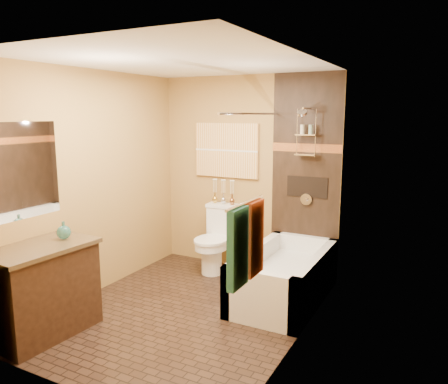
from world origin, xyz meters
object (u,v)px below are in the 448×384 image
Objects in this scene: sunset_painting at (226,150)px; vanity at (42,290)px; bathtub at (284,280)px; toilet at (217,239)px.

sunset_painting reaches higher than vanity.
sunset_painting is 0.90× the size of vanity.
sunset_painting is at bearing 146.42° from bathtub.
bathtub is at bearing 49.48° from vanity.
sunset_painting reaches higher than toilet.
sunset_painting is 1.15m from toilet.
vanity is at bearing -104.33° from sunset_painting.
sunset_painting is at bearing 79.72° from vanity.
vanity is at bearing -134.58° from bathtub.
bathtub is (1.09, -0.73, -1.33)m from sunset_painting.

